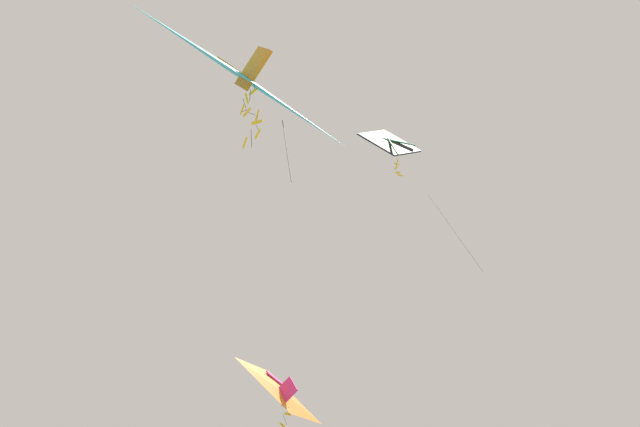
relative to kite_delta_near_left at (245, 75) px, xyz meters
name	(u,v)px	position (x,y,z in m)	size (l,w,h in m)	color
kite_delta_near_left	(245,75)	(0.00, 0.00, 0.00)	(2.54, 3.24, 5.33)	#1EB2C6
kite_diamond_low_drifter	(390,143)	(-0.42, -9.57, 12.29)	(3.11, 2.43, 10.05)	black
kite_delta_mid_left	(281,391)	(3.47, -10.17, 2.65)	(1.50, 2.54, 2.80)	orange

